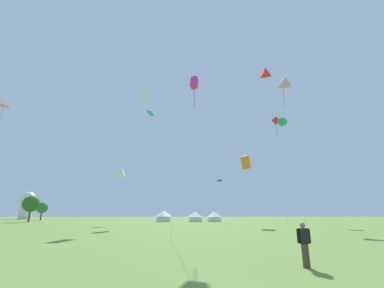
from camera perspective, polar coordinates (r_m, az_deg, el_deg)
kite_blue_parafoil at (r=65.09m, az=6.12°, el=-7.99°), size 1.76×2.77×10.46m
kite_green_delta at (r=46.35m, az=19.19°, el=4.14°), size 2.79×2.57×17.69m
kite_cyan_parafoil at (r=65.48m, az=-9.18°, el=6.73°), size 3.58×4.07×26.90m
kite_magenta_box at (r=28.52m, az=0.48°, el=13.23°), size 2.72×1.70×16.40m
kite_white_box at (r=56.02m, az=-10.52°, el=10.35°), size 1.66×2.14×27.05m
kite_pink_parafoil at (r=48.40m, az=-36.19°, el=6.74°), size 1.68×2.74×18.12m
kite_red_delta at (r=67.02m, az=16.14°, el=14.50°), size 3.54×3.28×36.35m
kite_white_delta at (r=56.63m, az=-15.64°, el=-6.46°), size 2.42×3.51×11.36m
kite_red_diamond at (r=70.16m, az=18.00°, el=4.44°), size 2.20×1.76×26.42m
kite_orange_box at (r=50.26m, az=11.72°, el=-3.97°), size 2.19×3.49×12.88m
kite_pink_delta at (r=61.44m, az=19.36°, el=12.11°), size 4.22×4.00×31.07m
person_spectator at (r=12.14m, az=23.55°, el=-19.74°), size 0.57×0.28×1.73m
festival_tent_left at (r=73.00m, az=-6.25°, el=-15.37°), size 4.61×4.61×3.00m
festival_tent_right at (r=73.21m, az=0.71°, el=-15.61°), size 4.08×4.08×2.65m
festival_tent_center at (r=73.82m, az=4.91°, el=-15.54°), size 4.13×4.13×2.68m
observatory_dome at (r=125.99m, az=-32.60°, el=-11.03°), size 6.40×6.40×10.80m
tree_distant_left at (r=80.89m, az=-31.91°, el=-11.13°), size 4.15×4.15×6.69m
tree_distant_right at (r=103.01m, az=-30.11°, el=-12.03°), size 3.65×3.65×5.95m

